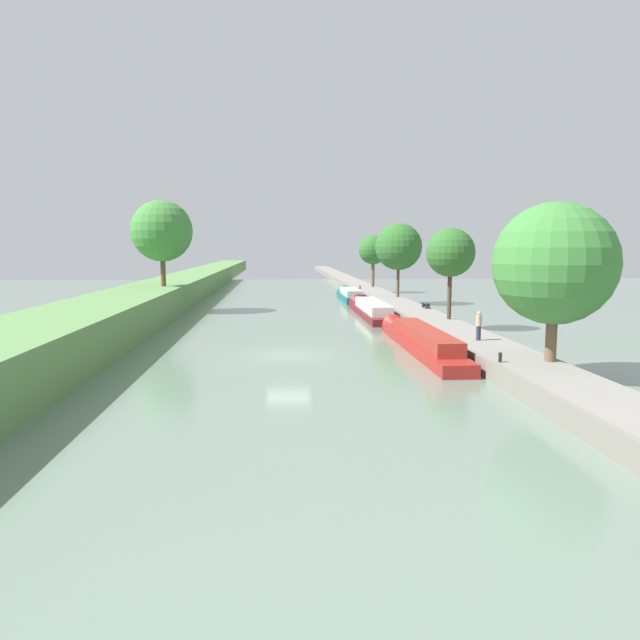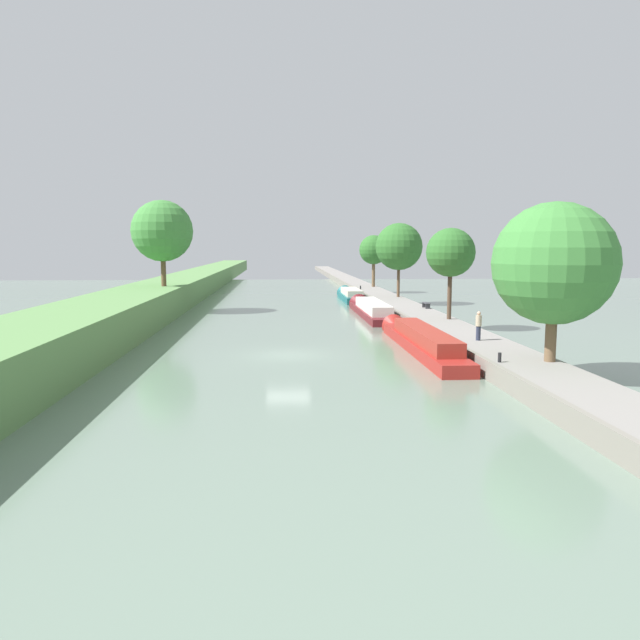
% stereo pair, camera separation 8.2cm
% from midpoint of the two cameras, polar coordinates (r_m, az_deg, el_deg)
% --- Properties ---
extents(ground_plane, '(160.00, 160.00, 0.00)m').
position_cam_midpoint_polar(ground_plane, '(34.39, -2.99, -3.35)').
color(ground_plane, slate).
extents(left_grassy_bank, '(6.07, 260.00, 2.52)m').
position_cam_midpoint_polar(left_grassy_bank, '(36.21, -23.07, -1.36)').
color(left_grassy_bank, '#5B894C').
rests_on(left_grassy_bank, ground_plane).
extents(right_towpath, '(3.32, 260.00, 0.86)m').
position_cam_midpoint_polar(right_towpath, '(36.20, 14.79, -2.36)').
color(right_towpath, gray).
rests_on(right_towpath, ground_plane).
extents(stone_quay, '(0.25, 260.00, 0.91)m').
position_cam_midpoint_polar(stone_quay, '(35.66, 12.07, -2.38)').
color(stone_quay, gray).
rests_on(stone_quay, ground_plane).
extents(narrowboat_red, '(1.82, 16.75, 1.97)m').
position_cam_midpoint_polar(narrowboat_red, '(36.56, 9.55, -1.87)').
color(narrowboat_red, maroon).
rests_on(narrowboat_red, ground_plane).
extents(narrowboat_maroon, '(2.15, 16.23, 2.12)m').
position_cam_midpoint_polar(narrowboat_maroon, '(54.42, 4.87, 1.05)').
color(narrowboat_maroon, maroon).
rests_on(narrowboat_maroon, ground_plane).
extents(narrowboat_teal, '(2.10, 11.96, 2.03)m').
position_cam_midpoint_polar(narrowboat_teal, '(69.83, 2.92, 2.38)').
color(narrowboat_teal, '#195B60').
rests_on(narrowboat_teal, ground_plane).
extents(tree_rightbank_near, '(5.62, 5.62, 7.36)m').
position_cam_midpoint_polar(tree_rightbank_near, '(29.49, 21.50, 5.01)').
color(tree_rightbank_near, brown).
rests_on(tree_rightbank_near, right_towpath).
extents(tree_rightbank_midnear, '(3.56, 3.56, 6.68)m').
position_cam_midpoint_polar(tree_rightbank_midnear, '(44.84, 12.40, 6.28)').
color(tree_rightbank_midnear, '#4C3828').
rests_on(tree_rightbank_midnear, right_towpath).
extents(tree_rightbank_midfar, '(4.95, 4.95, 7.80)m').
position_cam_midpoint_polar(tree_rightbank_midfar, '(64.05, 7.57, 6.94)').
color(tree_rightbank_midfar, brown).
rests_on(tree_rightbank_midfar, right_towpath).
extents(tree_rightbank_far, '(3.86, 3.86, 6.85)m').
position_cam_midpoint_polar(tree_rightbank_far, '(80.13, 5.17, 6.66)').
color(tree_rightbank_far, brown).
rests_on(tree_rightbank_far, right_towpath).
extents(tree_leftbank_downstream, '(5.63, 5.63, 7.91)m').
position_cam_midpoint_polar(tree_leftbank_downstream, '(57.43, -14.77, 8.20)').
color(tree_leftbank_downstream, brown).
rests_on(tree_leftbank_downstream, left_grassy_bank).
extents(person_walking, '(0.34, 0.34, 1.66)m').
position_cam_midpoint_polar(person_walking, '(35.22, 14.94, -0.48)').
color(person_walking, '#282D42').
rests_on(person_walking, right_towpath).
extents(mooring_bollard_near, '(0.16, 0.16, 0.45)m').
position_cam_midpoint_polar(mooring_bollard_near, '(28.92, 16.83, -3.43)').
color(mooring_bollard_near, black).
rests_on(mooring_bollard_near, right_towpath).
extents(mooring_bollard_far, '(0.16, 0.16, 0.45)m').
position_cam_midpoint_polar(mooring_bollard_far, '(75.48, 3.91, 3.12)').
color(mooring_bollard_far, black).
rests_on(mooring_bollard_far, right_towpath).
extents(park_bench, '(0.44, 1.50, 0.47)m').
position_cam_midpoint_polar(park_bench, '(52.86, 10.12, 1.50)').
color(park_bench, '#333338').
rests_on(park_bench, right_towpath).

